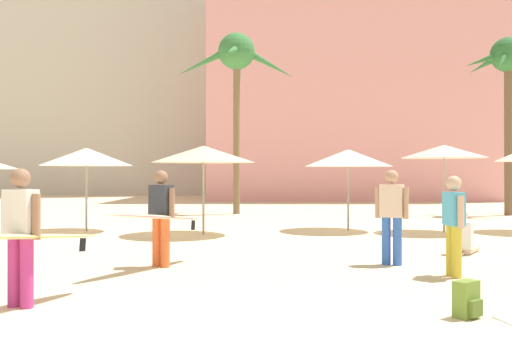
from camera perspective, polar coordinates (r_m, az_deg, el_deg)
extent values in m
cube|color=pink|center=(39.21, 8.69, 7.48)|extent=(17.29, 10.67, 13.82)
cylinder|color=brown|center=(23.71, -1.90, 3.71)|extent=(0.27, 0.27, 6.56)
sphere|color=#387A3D|center=(24.16, -1.90, 11.49)|extent=(1.48, 1.48, 1.48)
cone|color=#387A3D|center=(24.22, 1.33, 10.24)|extent=(2.13, 0.62, 1.30)
cone|color=#387A3D|center=(25.39, -1.70, 9.76)|extent=(0.37, 2.12, 1.30)
cone|color=#387A3D|center=(24.02, -5.19, 10.36)|extent=(2.14, 0.55, 1.28)
cone|color=#387A3D|center=(22.71, -2.35, 11.55)|extent=(0.49, 2.23, 0.86)
cylinder|color=brown|center=(24.85, 23.28, 3.19)|extent=(0.30, 0.30, 6.25)
sphere|color=#2D6B33|center=(25.23, 23.27, 10.30)|extent=(1.36, 1.36, 1.36)
cone|color=#2D6B33|center=(26.20, 23.26, 9.29)|extent=(0.85, 1.51, 0.83)
cone|color=#2D6B33|center=(25.77, 21.28, 9.54)|extent=(1.11, 1.43, 0.75)
cone|color=#2D6B33|center=(24.66, 21.16, 9.95)|extent=(1.55, 0.53, 0.78)
cone|color=#2D6B33|center=(24.21, 22.79, 9.82)|extent=(1.06, 1.37, 1.03)
cylinder|color=gray|center=(17.22, -16.13, -1.79)|extent=(0.06, 0.06, 2.36)
cone|color=white|center=(17.22, -16.13, 1.29)|extent=(2.59, 2.59, 0.51)
cylinder|color=gray|center=(17.01, 8.94, -1.87)|extent=(0.06, 0.06, 2.33)
cone|color=white|center=(17.00, 8.94, 1.22)|extent=(2.51, 2.51, 0.49)
cylinder|color=gray|center=(17.09, 17.78, -1.68)|extent=(0.06, 0.06, 2.43)
cone|color=beige|center=(17.09, 17.78, 1.78)|extent=(2.35, 2.35, 0.36)
cylinder|color=gray|center=(15.79, -5.12, -1.90)|extent=(0.06, 0.06, 2.38)
cone|color=beige|center=(15.80, -5.12, 1.60)|extent=(2.78, 2.78, 0.45)
cube|color=olive|center=(7.26, 19.72, -11.66)|extent=(0.35, 0.33, 0.42)
cube|color=#556E28|center=(7.22, 20.54, -12.41)|extent=(0.20, 0.18, 0.18)
cylinder|color=beige|center=(13.05, 19.38, -7.13)|extent=(0.58, 0.77, 0.16)
cylinder|color=beige|center=(13.00, 20.24, -7.16)|extent=(0.58, 0.77, 0.16)
cube|color=white|center=(12.60, 19.36, -5.96)|extent=(0.46, 0.40, 0.54)
sphere|color=beige|center=(12.56, 19.36, -4.09)|extent=(0.33, 0.33, 0.24)
cylinder|color=orange|center=(10.44, -8.79, -6.80)|extent=(0.22, 0.22, 0.91)
cylinder|color=orange|center=(10.58, -9.60, -6.72)|extent=(0.22, 0.22, 0.91)
cube|color=#333842|center=(10.45, -9.20, -2.84)|extent=(0.46, 0.40, 0.53)
sphere|color=#936B51|center=(10.44, -9.19, -0.63)|extent=(0.33, 0.33, 0.24)
cylinder|color=#936B51|center=(10.29, -8.18, -3.09)|extent=(0.14, 0.14, 0.50)
cylinder|color=#936B51|center=(10.63, -10.18, -3.00)|extent=(0.14, 0.14, 0.50)
ellipsoid|color=beige|center=(10.17, -9.49, -4.46)|extent=(1.50, 2.46, 0.32)
ellipsoid|color=#D24499|center=(10.17, -9.49, -4.46)|extent=(1.52, 2.48, 0.28)
cube|color=black|center=(11.03, -6.12, -5.30)|extent=(0.07, 0.11, 0.19)
cylinder|color=#B7337F|center=(7.79, -21.35, -9.22)|extent=(0.21, 0.21, 0.86)
cylinder|color=#B7337F|center=(7.93, -22.39, -9.06)|extent=(0.21, 0.21, 0.86)
cube|color=white|center=(7.78, -21.87, -3.87)|extent=(0.45, 0.36, 0.59)
sphere|color=#936B51|center=(7.77, -21.86, -0.68)|extent=(0.31, 0.31, 0.24)
cylinder|color=#936B51|center=(7.61, -20.53, -4.22)|extent=(0.13, 0.13, 0.56)
cylinder|color=#936B51|center=(7.96, -23.14, -4.04)|extent=(0.13, 0.13, 0.56)
ellipsoid|color=beige|center=(7.53, -22.75, -5.94)|extent=(1.65, 2.75, 0.31)
ellipsoid|color=#B58B1E|center=(7.53, -22.75, -5.94)|extent=(1.68, 2.77, 0.28)
cube|color=black|center=(8.33, -16.47, -6.92)|extent=(0.07, 0.11, 0.19)
cylinder|color=blue|center=(10.89, 12.51, -6.68)|extent=(0.21, 0.21, 0.86)
cylinder|color=blue|center=(10.85, 13.55, -6.70)|extent=(0.21, 0.21, 0.86)
cube|color=beige|center=(10.81, 13.03, -2.89)|extent=(0.46, 0.37, 0.59)
sphere|color=tan|center=(10.80, 13.03, -0.59)|extent=(0.32, 0.32, 0.24)
cylinder|color=tan|center=(10.87, 11.74, -3.06)|extent=(0.13, 0.13, 0.56)
cylinder|color=tan|center=(10.76, 14.33, -3.09)|extent=(0.13, 0.13, 0.56)
cylinder|color=gold|center=(9.99, 18.41, -7.36)|extent=(0.18, 0.18, 0.82)
cylinder|color=gold|center=(9.81, 18.89, -7.49)|extent=(0.18, 0.18, 0.82)
cube|color=#4CB2DB|center=(9.84, 18.64, -3.53)|extent=(0.26, 0.42, 0.53)
sphere|color=#D1A889|center=(9.83, 18.64, -1.18)|extent=(0.26, 0.26, 0.24)
cylinder|color=#D1A889|center=(10.07, 18.06, -3.67)|extent=(0.11, 0.11, 0.50)
cylinder|color=#D1A889|center=(9.62, 19.25, -3.83)|extent=(0.11, 0.11, 0.50)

